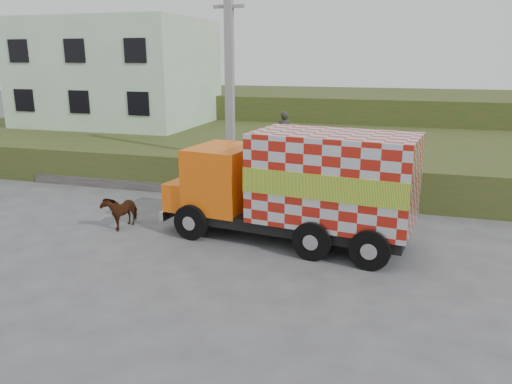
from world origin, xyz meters
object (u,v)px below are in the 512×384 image
(cargo_truck, at_px, (299,186))
(pedestrian, at_px, (284,134))
(cow, at_px, (121,210))
(utility_pole, at_px, (230,92))

(cargo_truck, xyz_separation_m, pedestrian, (-1.81, 5.52, 0.68))
(cow, bearing_deg, pedestrian, 61.51)
(pedestrian, bearing_deg, cargo_truck, 101.59)
(cargo_truck, bearing_deg, cow, -168.59)
(cow, relative_size, pedestrian, 0.73)
(cow, bearing_deg, cargo_truck, 9.51)
(utility_pole, bearing_deg, pedestrian, 27.93)
(cow, height_order, pedestrian, pedestrian)
(cow, xyz_separation_m, pedestrian, (4.04, 5.87, 1.85))
(utility_pole, height_order, cow, utility_pole)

